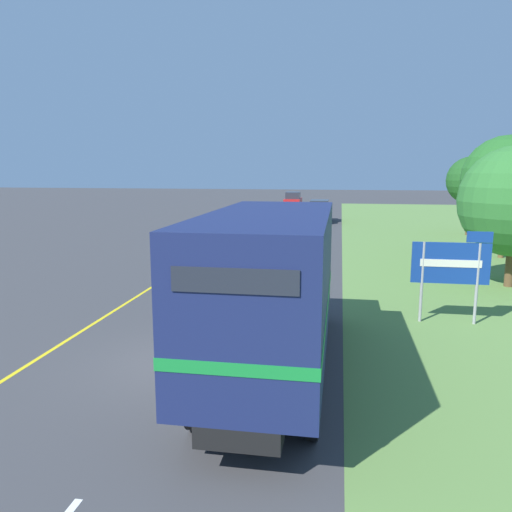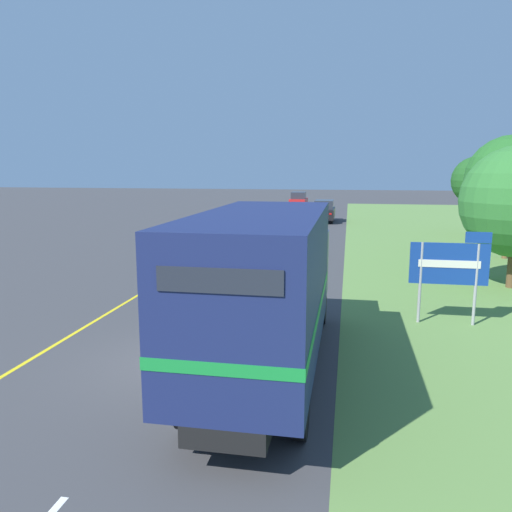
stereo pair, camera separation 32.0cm
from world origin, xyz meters
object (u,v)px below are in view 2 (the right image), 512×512
at_px(roadside_tree_mid, 511,180).
at_px(highway_sign, 451,266).
at_px(lead_car_red_ahead, 299,200).
at_px(horse_trailer_truck, 267,285).
at_px(lead_car_white, 246,235).
at_px(roadside_tree_far, 476,181).
at_px(lead_car_black_ahead, 324,211).

bearing_deg(roadside_tree_mid, highway_sign, -112.45).
xyz_separation_m(lead_car_red_ahead, roadside_tree_mid, (13.71, -29.85, 3.05)).
xyz_separation_m(horse_trailer_truck, lead_car_red_ahead, (-3.95, 46.68, -1.09)).
bearing_deg(roadside_tree_mid, lead_car_white, -178.93).
bearing_deg(lead_car_white, roadside_tree_far, 33.82).
bearing_deg(lead_car_black_ahead, lead_car_white, -101.92).
relative_size(lead_car_black_ahead, roadside_tree_mid, 0.73).
distance_m(lead_car_white, roadside_tree_far, 17.22).
bearing_deg(roadside_tree_far, horse_trailer_truck, -111.44).
xyz_separation_m(lead_car_white, roadside_tree_far, (14.11, 9.45, 2.84)).
distance_m(horse_trailer_truck, roadside_tree_far, 28.02).
relative_size(lead_car_red_ahead, roadside_tree_far, 0.77).
relative_size(roadside_tree_mid, roadside_tree_far, 1.16).
xyz_separation_m(highway_sign, roadside_tree_far, (5.49, 21.37, 2.01)).
relative_size(horse_trailer_truck, lead_car_red_ahead, 2.12).
bearing_deg(lead_car_black_ahead, lead_car_red_ahead, 104.87).
height_order(lead_car_black_ahead, lead_car_red_ahead, lead_car_red_ahead).
height_order(horse_trailer_truck, lead_car_black_ahead, horse_trailer_truck).
height_order(lead_car_red_ahead, roadside_tree_far, roadside_tree_far).
distance_m(roadside_tree_mid, roadside_tree_far, 9.21).
bearing_deg(horse_trailer_truck, lead_car_red_ahead, 94.83).
xyz_separation_m(lead_car_red_ahead, roadside_tree_far, (14.17, -20.65, 2.80)).
height_order(lead_car_red_ahead, highway_sign, highway_sign).
bearing_deg(roadside_tree_far, lead_car_red_ahead, 124.46).
xyz_separation_m(lead_car_white, highway_sign, (8.62, -11.92, 0.83)).
bearing_deg(lead_car_white, horse_trailer_truck, -76.79).
height_order(lead_car_white, roadside_tree_far, roadside_tree_far).
bearing_deg(horse_trailer_truck, lead_car_black_ahead, 90.65).
relative_size(lead_car_red_ahead, roadside_tree_mid, 0.66).
distance_m(lead_car_white, highway_sign, 14.73).
xyz_separation_m(lead_car_white, lead_car_red_ahead, (-0.05, 30.10, 0.04)).
bearing_deg(highway_sign, roadside_tree_mid, 67.55).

